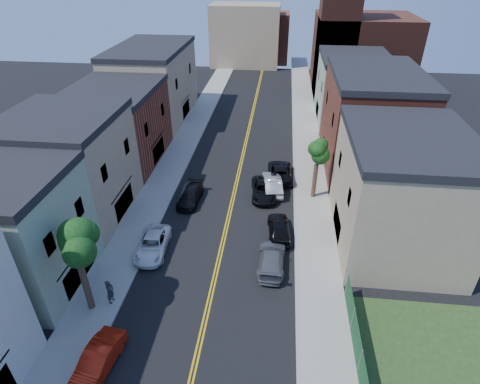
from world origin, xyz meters
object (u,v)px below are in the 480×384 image
(black_car_left, at_px, (190,196))
(dark_car_right_far, at_px, (280,171))
(grey_car_right, at_px, (271,259))
(grey_car_left, at_px, (187,195))
(silver_car_right, at_px, (272,184))
(black_car_right, at_px, (279,228))
(black_suv_lane, at_px, (264,190))
(red_sedan, at_px, (98,361))
(pedestrian_left, at_px, (110,292))
(white_pickup, at_px, (153,244))

(black_car_left, distance_m, dark_car_right_far, 10.34)
(grey_car_right, bearing_deg, grey_car_left, -43.45)
(grey_car_right, distance_m, silver_car_right, 11.29)
(black_car_left, height_order, grey_car_right, grey_car_right)
(black_car_right, xyz_separation_m, black_suv_lane, (-1.68, 6.22, -0.07))
(black_car_right, bearing_deg, red_sedan, 48.41)
(pedestrian_left, bearing_deg, black_car_right, -44.00)
(black_suv_lane, relative_size, pedestrian_left, 2.68)
(white_pickup, bearing_deg, black_car_right, 13.90)
(black_car_left, xyz_separation_m, silver_car_right, (7.85, 2.94, 0.14))
(white_pickup, height_order, grey_car_left, white_pickup)
(silver_car_right, bearing_deg, black_suv_lane, 45.84)
(grey_car_left, xyz_separation_m, dark_car_right_far, (8.94, 5.57, 0.08))
(black_car_left, xyz_separation_m, black_car_right, (8.71, -4.39, 0.11))
(red_sedan, xyz_separation_m, grey_car_right, (9.67, 9.90, -0.01))
(grey_car_left, height_order, pedestrian_left, pedestrian_left)
(red_sedan, height_order, black_car_left, red_sedan)
(white_pickup, bearing_deg, red_sedan, -93.64)
(red_sedan, xyz_separation_m, dark_car_right_far, (10.05, 23.99, 0.02))
(red_sedan, height_order, grey_car_left, red_sedan)
(dark_car_right_far, bearing_deg, grey_car_right, 84.97)
(white_pickup, height_order, grey_car_right, grey_car_right)
(black_suv_lane, bearing_deg, silver_car_right, 48.67)
(grey_car_left, distance_m, silver_car_right, 8.64)
(silver_car_right, relative_size, dark_car_right_far, 0.90)
(red_sedan, relative_size, pedestrian_left, 2.35)
(grey_car_right, bearing_deg, black_suv_lane, -81.96)
(grey_car_right, height_order, dark_car_right_far, dark_car_right_far)
(grey_car_left, bearing_deg, black_car_right, -30.24)
(black_car_right, relative_size, dark_car_right_far, 0.84)
(red_sedan, relative_size, grey_car_left, 1.12)
(red_sedan, xyz_separation_m, white_pickup, (0.00, 10.64, -0.04))
(dark_car_right_far, relative_size, pedestrian_left, 2.88)
(black_suv_lane, xyz_separation_m, pedestrian_left, (-9.69, -15.12, 0.39))
(grey_car_left, relative_size, black_car_right, 0.87)
(grey_car_right, xyz_separation_m, silver_car_right, (-0.37, 11.28, 0.09))
(white_pickup, distance_m, silver_car_right, 14.06)
(grey_car_right, relative_size, black_car_right, 1.09)
(grey_car_right, bearing_deg, black_car_right, -95.82)
(white_pickup, distance_m, black_suv_lane, 12.69)
(silver_car_right, height_order, dark_car_right_far, silver_car_right)
(black_suv_lane, bearing_deg, grey_car_left, -172.48)
(white_pickup, distance_m, pedestrian_left, 5.82)
(black_car_left, distance_m, silver_car_right, 8.38)
(white_pickup, height_order, silver_car_right, silver_car_right)
(white_pickup, relative_size, black_car_left, 1.09)
(grey_car_left, distance_m, black_suv_lane, 7.56)
(grey_car_left, distance_m, dark_car_right_far, 10.53)
(white_pickup, xyz_separation_m, black_car_right, (10.17, 3.21, 0.08))
(grey_car_right, relative_size, silver_car_right, 1.01)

